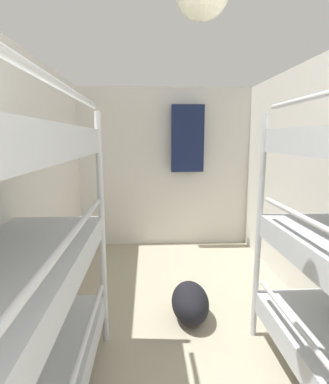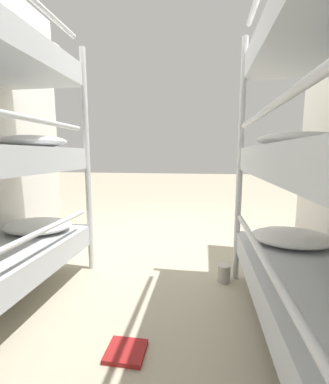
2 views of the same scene
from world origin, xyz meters
TOP-DOWN VIEW (x-y plane):
  - wall_back at (0.00, 4.63)m, footprint 2.53×0.06m
  - duffel_bag at (0.11, 2.69)m, footprint 0.32×0.49m
  - hanging_coat at (0.30, 4.48)m, footprint 0.44×0.12m

SIDE VIEW (x-z plane):
  - duffel_bag at x=0.11m, z-range 0.00..0.32m
  - wall_back at x=0.00m, z-range 0.00..2.24m
  - hanging_coat at x=0.30m, z-range 1.09..1.99m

